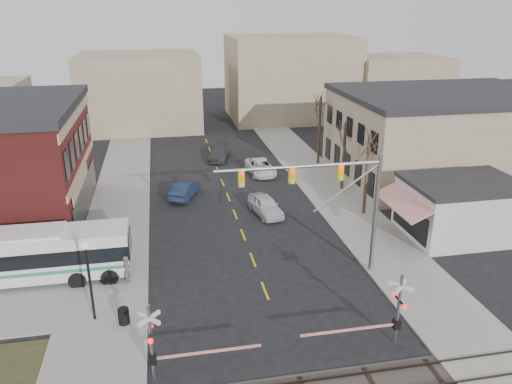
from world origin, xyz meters
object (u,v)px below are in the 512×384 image
Objects in this scene: trash_bin at (124,316)px; car_b at (185,189)px; rr_crossing_east at (390,311)px; car_d at (219,153)px; transit_bus at (24,256)px; car_a at (265,205)px; pedestrian_far at (112,252)px; street_lamp at (88,265)px; pedestrian_near at (127,270)px; rr_crossing_west at (161,342)px; traffic_signal_mast at (334,192)px; car_c at (261,167)px.

trash_bin is 19.21m from car_b.
rr_crossing_east is 34.29m from car_d.
rr_crossing_east reaches higher than transit_bus.
transit_bus is 2.83× the size of car_a.
pedestrian_far is at bearing 142.16° from rr_crossing_east.
street_lamp is at bearing -47.96° from transit_bus.
car_b is 2.49× the size of pedestrian_near.
street_lamp reaches higher than car_d.
car_a is at bearing -36.37° from pedestrian_near.
rr_crossing_west is at bearing -55.22° from street_lamp.
street_lamp is 17.98m from car_a.
rr_crossing_west is 6.19× the size of trash_bin.
traffic_signal_mast reaches higher than rr_crossing_west.
car_b is 15.07m from pedestrian_near.
car_b is at bearing 76.76° from trash_bin.
car_c is 23.21m from pedestrian_near.
pedestrian_far is (-5.52, -11.59, 0.15)m from car_b.
pedestrian_far is (5.07, 1.31, -0.95)m from transit_bus.
car_a is at bearing 163.26° from car_b.
rr_crossing_west is at bearing -178.34° from rr_crossing_east.
car_b is at bearing -3.96° from pedestrian_near.
car_b is at bearing 50.62° from transit_bus.
car_b is at bearing 84.11° from rr_crossing_west.
trash_bin is 26.94m from car_c.
traffic_signal_mast is at bearing 95.42° from rr_crossing_east.
pedestrian_far is at bearing 35.32° from pedestrian_near.
rr_crossing_east is 24.61m from car_b.
street_lamp is (-14.35, -2.24, -2.28)m from traffic_signal_mast.
pedestrian_near is (-1.96, 8.78, -0.93)m from rr_crossing_west.
car_a is 0.88× the size of car_c.
car_d is at bearing 116.88° from car_c.
rr_crossing_west is 1.18× the size of street_lamp.
car_d is 2.67× the size of pedestrian_near.
street_lamp is 31.06m from car_d.
street_lamp is at bearing -125.14° from car_c.
car_b is at bearing -1.19° from pedestrian_far.
rr_crossing_east is at bearing -109.50° from pedestrian_near.
transit_bus is 26.01m from car_c.
street_lamp reaches higher than transit_bus.
rr_crossing_west is 23.36m from car_b.
rr_crossing_west is 30.28m from car_c.
car_b is (4.40, 18.70, 0.18)m from trash_bin.
traffic_signal_mast reaches higher than car_d.
trash_bin is (-13.40, 4.18, -1.40)m from rr_crossing_east.
car_d is at bearing 57.80° from transit_bus.
rr_crossing_east is 3.56× the size of pedestrian_far.
street_lamp reaches higher than rr_crossing_east.
pedestrian_near is at bearing -150.03° from car_a.
pedestrian_near is (-8.88, -25.53, 0.33)m from car_d.
car_c is at bearing -19.45° from pedestrian_near.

